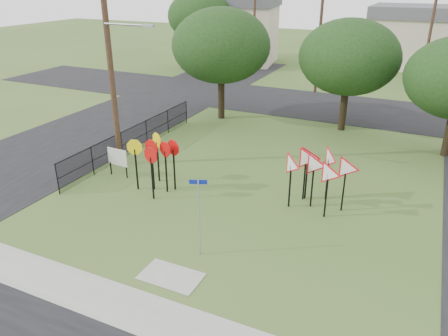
{
  "coord_description": "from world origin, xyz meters",
  "views": [
    {
      "loc": [
        6.49,
        -12.15,
        8.97
      ],
      "look_at": [
        -0.62,
        3.0,
        1.6
      ],
      "focal_mm": 35.0,
      "sensor_mm": 36.0,
      "label": 1
    }
  ],
  "objects_px": {
    "stop_sign_cluster": "(156,153)",
    "yield_sign_cluster": "(317,166)",
    "street_name_sign": "(199,213)",
    "info_board": "(117,158)"
  },
  "relations": [
    {
      "from": "stop_sign_cluster",
      "to": "yield_sign_cluster",
      "type": "bearing_deg",
      "value": 13.11
    },
    {
      "from": "street_name_sign",
      "to": "stop_sign_cluster",
      "type": "height_order",
      "value": "street_name_sign"
    },
    {
      "from": "yield_sign_cluster",
      "to": "info_board",
      "type": "height_order",
      "value": "yield_sign_cluster"
    },
    {
      "from": "stop_sign_cluster",
      "to": "info_board",
      "type": "height_order",
      "value": "stop_sign_cluster"
    },
    {
      "from": "info_board",
      "to": "street_name_sign",
      "type": "bearing_deg",
      "value": -31.62
    },
    {
      "from": "stop_sign_cluster",
      "to": "street_name_sign",
      "type": "bearing_deg",
      "value": -41.52
    },
    {
      "from": "stop_sign_cluster",
      "to": "yield_sign_cluster",
      "type": "height_order",
      "value": "yield_sign_cluster"
    },
    {
      "from": "street_name_sign",
      "to": "info_board",
      "type": "distance_m",
      "value": 7.87
    },
    {
      "from": "yield_sign_cluster",
      "to": "street_name_sign",
      "type": "bearing_deg",
      "value": -117.3
    },
    {
      "from": "stop_sign_cluster",
      "to": "yield_sign_cluster",
      "type": "distance_m",
      "value": 7.02
    }
  ]
}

